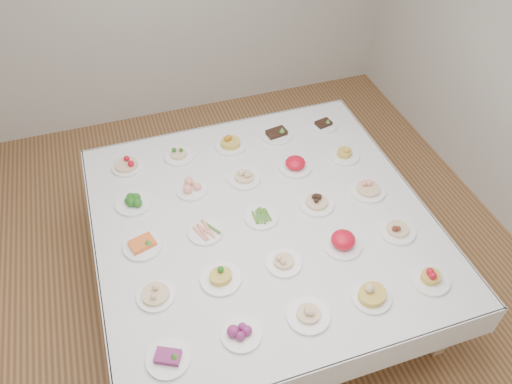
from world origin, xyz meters
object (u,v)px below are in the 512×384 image
object	(u,v)px
display_table	(262,224)
dish_12	(261,217)
dish_0	(168,356)
dish_24	(323,124)

from	to	relation	value
display_table	dish_12	size ratio (longest dim) A/B	10.07
dish_0	dish_12	xyz separation A→B (m)	(0.86, 0.87, -0.02)
dish_12	dish_24	size ratio (longest dim) A/B	1.02
dish_0	display_table	bearing A→B (deg)	45.05
display_table	dish_12	world-z (taller)	dish_12
dish_0	dish_24	bearing A→B (deg)	45.04
display_table	dish_24	world-z (taller)	dish_24
dish_0	dish_24	distance (m)	2.46
display_table	dish_12	xyz separation A→B (m)	(-0.01, -0.00, 0.08)
display_table	dish_0	bearing A→B (deg)	-134.95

